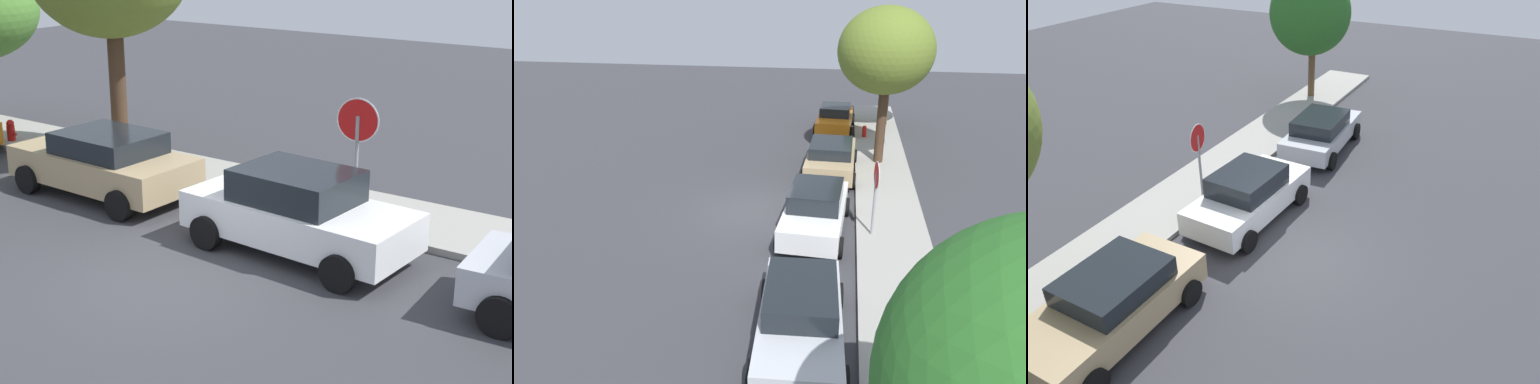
{
  "view_description": "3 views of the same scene",
  "coord_description": "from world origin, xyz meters",
  "views": [
    {
      "loc": [
        8.12,
        -9.0,
        5.58
      ],
      "look_at": [
        0.47,
        1.77,
        1.15
      ],
      "focal_mm": 55.0,
      "sensor_mm": 36.0,
      "label": 1
    },
    {
      "loc": [
        15.55,
        2.89,
        7.65
      ],
      "look_at": [
        -0.01,
        0.56,
        0.82
      ],
      "focal_mm": 35.0,
      "sensor_mm": 36.0,
      "label": 2
    },
    {
      "loc": [
        -9.58,
        -4.46,
        8.09
      ],
      "look_at": [
        0.64,
        0.81,
        1.47
      ],
      "focal_mm": 35.0,
      "sensor_mm": 36.0,
      "label": 3
    }
  ],
  "objects": [
    {
      "name": "ground_plane",
      "position": [
        0.0,
        0.0,
        0.0
      ],
      "size": [
        60.0,
        60.0,
        0.0
      ],
      "primitive_type": "plane",
      "color": "#38383D"
    },
    {
      "name": "fire_hydrant",
      "position": [
        -9.29,
        4.0,
        0.36
      ],
      "size": [
        0.3,
        0.22,
        0.72
      ],
      "color": "red",
      "rests_on": "ground_plane"
    },
    {
      "name": "street_tree_near_corner",
      "position": [
        -5.65,
        4.45,
        4.84
      ],
      "size": [
        3.91,
        3.91,
        6.62
      ],
      "color": "#422D1E",
      "rests_on": "ground_plane"
    },
    {
      "name": "parked_car_white",
      "position": [
        1.1,
        2.19,
        0.79
      ],
      "size": [
        4.32,
        2.23,
        1.56
      ],
      "color": "white",
      "rests_on": "ground_plane"
    },
    {
      "name": "street_tree_far",
      "position": [
        -11.68,
        4.87,
        3.39
      ],
      "size": [
        3.81,
        3.81,
        4.85
      ],
      "color": "brown",
      "rests_on": "ground_plane"
    },
    {
      "name": "sidewalk_curb",
      "position": [
        0.0,
        4.67,
        0.07
      ],
      "size": [
        32.0,
        2.27,
        0.14
      ],
      "primitive_type": "cube",
      "color": "#9E9B93",
      "rests_on": "ground_plane"
    },
    {
      "name": "parked_car_orange",
      "position": [
        -10.61,
        2.47,
        0.7
      ],
      "size": [
        4.01,
        2.12,
        1.37
      ],
      "color": "orange",
      "rests_on": "ground_plane"
    },
    {
      "name": "stop_sign",
      "position": [
        1.26,
        4.0,
        1.79
      ],
      "size": [
        0.86,
        0.12,
        2.57
      ],
      "color": "gray",
      "rests_on": "ground_plane"
    },
    {
      "name": "parked_car_silver",
      "position": [
        6.46,
        2.22,
        0.74
      ],
      "size": [
        4.35,
        2.21,
        1.42
      ],
      "color": "silver",
      "rests_on": "ground_plane"
    },
    {
      "name": "parked_car_tan",
      "position": [
        -4.11,
        2.5,
        0.76
      ],
      "size": [
        4.31,
        2.21,
        1.45
      ],
      "color": "tan",
      "rests_on": "ground_plane"
    }
  ]
}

